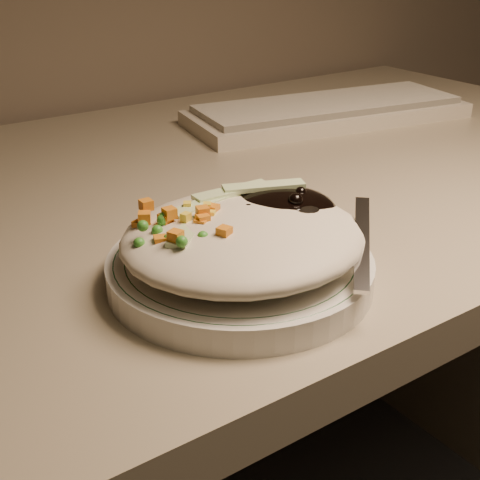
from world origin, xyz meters
TOP-DOWN VIEW (x-y plane):
  - desk at (0.00, 1.38)m, footprint 1.40×0.70m
  - plate at (-0.06, 1.16)m, footprint 0.21×0.21m
  - plate_rim at (-0.06, 1.16)m, footprint 0.20×0.20m
  - meal at (-0.05, 1.16)m, footprint 0.21×0.19m
  - keyboard at (0.32, 1.48)m, footprint 0.42×0.21m

SIDE VIEW (x-z plane):
  - desk at x=0.00m, z-range 0.17..0.91m
  - plate at x=-0.06m, z-range 0.74..0.76m
  - keyboard at x=0.32m, z-range 0.74..0.77m
  - plate_rim at x=-0.06m, z-range 0.76..0.76m
  - meal at x=-0.05m, z-range 0.76..0.81m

